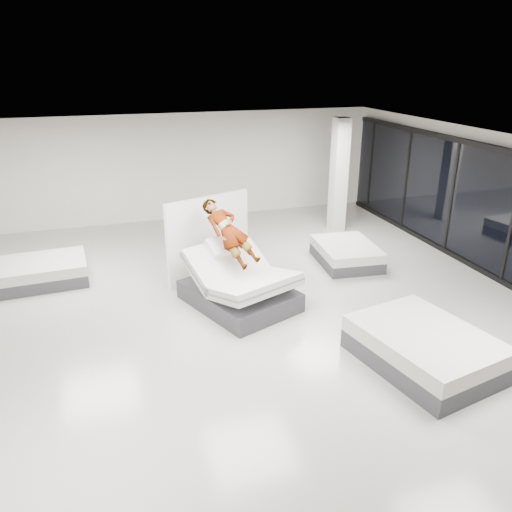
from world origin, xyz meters
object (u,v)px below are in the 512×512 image
flat_bed_left_far (43,272)px  column (339,176)px  person (229,241)px  flat_bed_right_far (346,254)px  flat_bed_right_near (424,348)px  hero_bed (239,286)px  remote (249,253)px  divider_panel (209,238)px

flat_bed_left_far → column: column is taller
person → flat_bed_right_far: (3.22, 1.07, -1.05)m
flat_bed_right_near → column: bearing=75.9°
hero_bed → flat_bed_right_near: 3.75m
flat_bed_right_far → remote: bearing=-155.6°
remote → column: size_ratio=0.04×
flat_bed_right_far → hero_bed: bearing=-156.4°
remote → column: column is taller
divider_panel → flat_bed_left_far: bearing=145.4°
remote → flat_bed_right_near: bearing=-77.2°
hero_bed → divider_panel: 1.62m
hero_bed → flat_bed_right_far: hero_bed is taller
hero_bed → flat_bed_right_far: (3.10, 1.36, -0.17)m
divider_panel → flat_bed_right_near: (2.57, -4.47, -0.65)m
column → remote: bearing=-135.6°
flat_bed_right_near → hero_bed: bearing=127.7°
flat_bed_left_far → flat_bed_right_far: bearing=-8.3°
person → divider_panel: size_ratio=0.79×
flat_bed_right_far → flat_bed_right_near: bearing=-100.6°
hero_bed → remote: size_ratio=18.78×
flat_bed_left_far → remote: bearing=-29.6°
flat_bed_right_near → column: (1.69, 6.70, 1.30)m
remote → divider_panel: size_ratio=0.07×
flat_bed_right_far → flat_bed_right_near: size_ratio=0.75×
remote → flat_bed_left_far: 4.81m
hero_bed → flat_bed_left_far: bearing=148.6°
flat_bed_right_near → flat_bed_left_far: (-6.19, 5.35, -0.05)m
divider_panel → flat_bed_left_far: size_ratio=1.09×
flat_bed_right_far → flat_bed_right_near: (-0.81, -4.33, 0.06)m
flat_bed_right_far → flat_bed_right_near: 4.40m
column → flat_bed_left_far: bearing=-170.3°
hero_bed → flat_bed_left_far: (-3.90, 2.38, -0.16)m
flat_bed_left_far → person: bearing=-28.9°
flat_bed_left_far → column: bearing=9.7°
remote → flat_bed_left_far: (-4.12, 2.34, -0.84)m
remote → divider_panel: bearing=87.1°
remote → person: bearing=122.2°
divider_panel → remote: bearing=-92.1°
flat_bed_right_far → flat_bed_right_near: flat_bed_right_near is taller
remote → flat_bed_left_far: bearing=128.7°
person → column: (4.10, 3.44, 0.31)m
divider_panel → hero_bed: bearing=-100.4°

